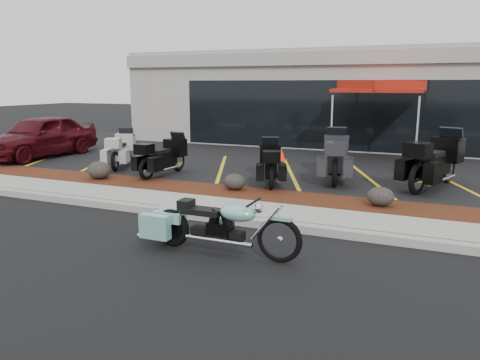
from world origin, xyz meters
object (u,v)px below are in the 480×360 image
at_px(traffic_cone, 281,154).
at_px(touring_white, 127,145).
at_px(popup_canopy, 380,88).
at_px(hero_cruiser, 280,233).
at_px(parked_car, 40,136).

bearing_deg(traffic_cone, touring_white, -150.23).
bearing_deg(touring_white, popup_canopy, -82.20).
xyz_separation_m(hero_cruiser, touring_white, (-7.10, 5.87, 0.26)).
relative_size(parked_car, popup_canopy, 1.28).
bearing_deg(traffic_cone, hero_cruiser, -71.97).
relative_size(parked_car, traffic_cone, 9.70).
xyz_separation_m(parked_car, traffic_cone, (7.97, 2.58, -0.51)).
bearing_deg(hero_cruiser, parked_car, 151.94).
height_order(hero_cruiser, traffic_cone, hero_cruiser).
bearing_deg(parked_car, popup_canopy, 23.77).
bearing_deg(touring_white, parked_car, 68.58).
bearing_deg(touring_white, hero_cruiser, -152.27).
xyz_separation_m(touring_white, parked_car, (-3.60, -0.08, 0.15)).
distance_m(parked_car, traffic_cone, 8.40).
distance_m(hero_cruiser, traffic_cone, 8.81).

